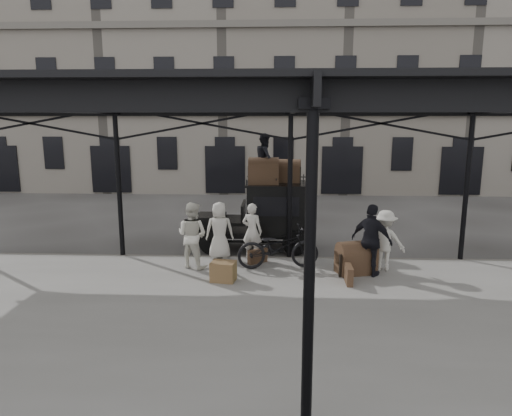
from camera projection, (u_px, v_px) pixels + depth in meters
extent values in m
plane|color=#383533|center=(291.00, 286.00, 11.60)|extent=(120.00, 120.00, 0.00)
cube|color=slate|center=(294.00, 317.00, 9.62)|extent=(28.00, 8.00, 0.15)
cylinder|color=black|center=(290.00, 190.00, 13.14)|extent=(0.14, 0.14, 4.30)
cylinder|color=black|center=(309.00, 290.00, 5.50)|extent=(0.14, 0.14, 4.30)
cube|color=black|center=(291.00, 108.00, 12.69)|extent=(22.00, 0.10, 0.45)
cube|color=black|center=(314.00, 92.00, 5.05)|extent=(22.00, 0.10, 0.45)
cube|color=black|center=(297.00, 95.00, 9.03)|extent=(22.50, 9.00, 0.08)
cube|color=silver|center=(297.00, 91.00, 9.02)|extent=(18.00, 7.00, 0.04)
cube|color=slate|center=(283.00, 72.00, 27.89)|extent=(64.00, 8.00, 14.00)
cylinder|color=black|center=(212.00, 242.00, 14.19)|extent=(0.80, 0.10, 0.80)
cylinder|color=black|center=(217.00, 231.00, 15.60)|extent=(0.80, 0.10, 0.80)
cylinder|color=black|center=(295.00, 243.00, 14.07)|extent=(0.80, 0.10, 0.80)
cylinder|color=black|center=(293.00, 232.00, 15.49)|extent=(0.80, 0.10, 0.80)
cube|color=black|center=(253.00, 232.00, 14.81)|extent=(3.60, 1.25, 0.12)
cube|color=black|center=(211.00, 223.00, 14.81)|extent=(0.90, 1.00, 0.55)
cube|color=black|center=(197.00, 223.00, 14.83)|extent=(0.06, 0.70, 0.55)
cube|color=black|center=(236.00, 220.00, 14.76)|extent=(0.70, 1.30, 0.10)
cube|color=black|center=(276.00, 208.00, 14.62)|extent=(1.80, 1.45, 1.55)
cube|color=black|center=(276.00, 207.00, 13.87)|extent=(1.40, 0.02, 0.60)
cube|color=black|center=(276.00, 184.00, 14.47)|extent=(1.90, 1.55, 0.06)
imported|color=beige|center=(252.00, 231.00, 13.22)|extent=(0.70, 0.57, 1.65)
imported|color=beige|center=(192.00, 235.00, 12.45)|extent=(1.08, 0.97, 1.82)
imported|color=beige|center=(219.00, 230.00, 13.26)|extent=(0.87, 0.61, 1.67)
imported|color=black|center=(372.00, 240.00, 11.76)|extent=(1.16, 1.03, 1.89)
imported|color=beige|center=(385.00, 240.00, 12.24)|extent=(1.20, 0.91, 1.64)
imported|color=black|center=(278.00, 247.00, 12.43)|extent=(2.33, 1.11, 1.17)
imported|color=black|center=(265.00, 158.00, 14.23)|extent=(0.61, 0.77, 1.56)
cube|color=brown|center=(223.00, 271.00, 11.49)|extent=(0.67, 0.54, 0.50)
cube|color=#4D3424|center=(349.00, 275.00, 11.32)|extent=(0.16, 0.60, 0.45)
cube|color=#4D3424|center=(258.00, 256.00, 12.92)|extent=(0.57, 0.48, 0.40)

